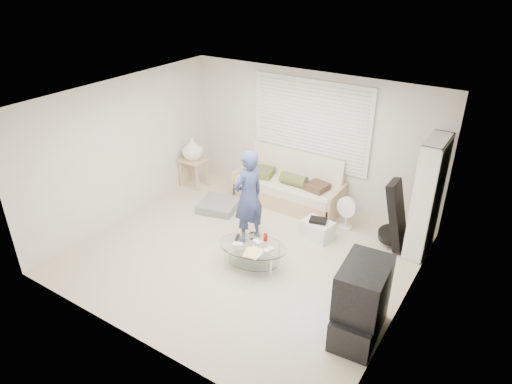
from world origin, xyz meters
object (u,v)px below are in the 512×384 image
Objects in this scene: tv_unit at (361,302)px; coffee_table at (253,250)px; bookshelf at (427,197)px; futon_sofa at (289,188)px.

tv_unit is 0.89× the size of coffee_table.
tv_unit is (-0.13, -2.29, -0.45)m from bookshelf.
coffee_table is at bearing -75.86° from futon_sofa.
coffee_table is (0.53, -2.09, -0.01)m from futon_sofa.
bookshelf is 1.63× the size of coffee_table.
futon_sofa is 1.98× the size of tv_unit.
bookshelf is 2.80m from coffee_table.
tv_unit is at bearing -93.13° from bookshelf.
futon_sofa is 1.75× the size of coffee_table.
tv_unit is 1.93m from coffee_table.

